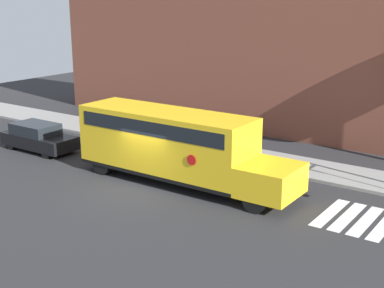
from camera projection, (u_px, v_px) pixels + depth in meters
The scene contains 5 objects.
ground_plane at pixel (142, 187), 23.73m from camera, with size 60.00×60.00×0.00m, color #28282B.
sidewalk_strip at pixel (220, 152), 28.84m from camera, with size 44.00×3.00×0.15m.
building_backdrop at pixel (278, 35), 32.41m from camera, with size 32.00×4.00×11.73m.
school_bus at pixel (174, 143), 23.93m from camera, with size 10.61×2.57×3.24m.
parked_car at pixel (38, 137), 29.21m from camera, with size 4.44×1.82×1.48m.
Camera 1 is at (14.60, -17.05, 8.25)m, focal length 50.00 mm.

